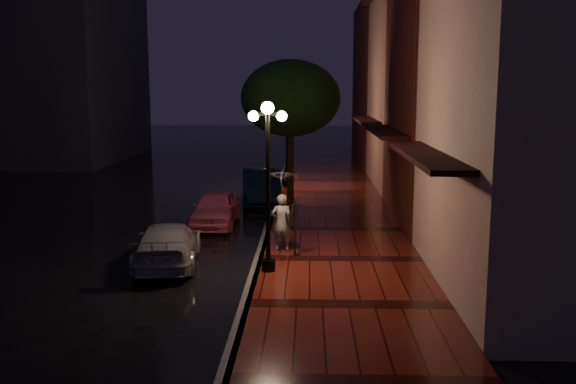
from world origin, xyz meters
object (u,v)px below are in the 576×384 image
(streetlamp_near, at_px, (268,176))
(navy_car, at_px, (261,186))
(street_tree, at_px, (291,101))
(pink_car, at_px, (215,208))
(parking_meter, at_px, (295,225))
(streetlamp_far, at_px, (287,135))
(silver_car, at_px, (168,244))
(woman_with_umbrella, at_px, (281,198))

(streetlamp_near, xyz_separation_m, navy_car, (-0.95, 10.37, -1.88))
(street_tree, relative_size, pink_car, 1.58)
(parking_meter, bearing_deg, pink_car, 111.36)
(street_tree, bearing_deg, parking_meter, -87.65)
(streetlamp_far, height_order, parking_meter, streetlamp_far)
(street_tree, xyz_separation_m, silver_car, (-3.06, -10.05, -3.66))
(streetlamp_far, xyz_separation_m, silver_car, (-2.80, -13.06, -2.02))
(streetlamp_far, xyz_separation_m, parking_meter, (0.65, -12.56, -1.55))
(streetlamp_far, relative_size, woman_with_umbrella, 1.86)
(streetlamp_near, relative_size, pink_car, 1.18)
(streetlamp_near, bearing_deg, parking_meter, 65.70)
(streetlamp_near, distance_m, navy_car, 10.58)
(woman_with_umbrella, bearing_deg, streetlamp_near, 77.97)
(streetlamp_far, bearing_deg, pink_car, -105.56)
(pink_car, height_order, silver_car, pink_car)
(streetlamp_near, xyz_separation_m, parking_meter, (0.65, 1.44, -1.55))
(pink_car, xyz_separation_m, silver_car, (-0.58, -5.06, -0.04))
(streetlamp_far, relative_size, parking_meter, 2.90)
(woman_with_umbrella, bearing_deg, parking_meter, 119.11)
(streetlamp_near, relative_size, streetlamp_far, 1.00)
(streetlamp_far, bearing_deg, navy_car, -104.67)
(woman_with_umbrella, bearing_deg, pink_car, -62.93)
(navy_car, relative_size, woman_with_umbrella, 1.89)
(pink_car, bearing_deg, navy_car, 74.01)
(navy_car, distance_m, woman_with_umbrella, 8.48)
(street_tree, bearing_deg, woman_with_umbrella, -90.04)
(woman_with_umbrella, distance_m, parking_meter, 0.95)
(pink_car, relative_size, woman_with_umbrella, 1.58)
(streetlamp_near, distance_m, streetlamp_far, 14.00)
(streetlamp_near, distance_m, parking_meter, 2.21)
(parking_meter, bearing_deg, woman_with_umbrella, 113.13)
(streetlamp_far, distance_m, silver_car, 13.51)
(pink_car, relative_size, silver_car, 0.91)
(street_tree, relative_size, woman_with_umbrella, 2.50)
(parking_meter, bearing_deg, silver_car, 177.37)
(streetlamp_far, distance_m, street_tree, 3.44)
(streetlamp_far, height_order, street_tree, street_tree)
(parking_meter, bearing_deg, street_tree, 81.45)
(woman_with_umbrella, height_order, parking_meter, woman_with_umbrella)
(streetlamp_near, height_order, pink_car, streetlamp_near)
(streetlamp_near, relative_size, woman_with_umbrella, 1.86)
(pink_car, xyz_separation_m, parking_meter, (2.88, -4.56, 0.43))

